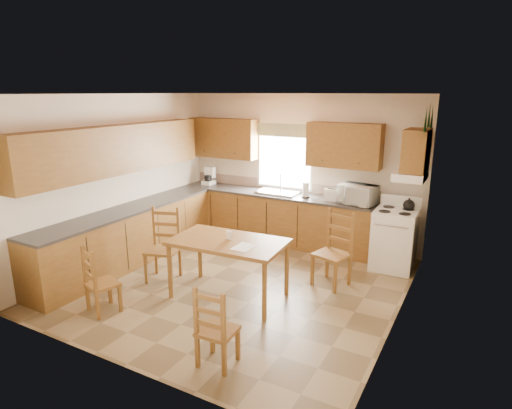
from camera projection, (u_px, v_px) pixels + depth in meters
The scene contains 35 objects.
floor at pixel (237, 283), 6.29m from camera, with size 4.50×4.50×0.00m, color olive.
ceiling at pixel (235, 94), 5.60m from camera, with size 4.50×4.50×0.00m, color brown.
wall_left at pixel (119, 179), 6.99m from camera, with size 4.50×4.50×0.00m, color beige.
wall_right at pixel (404, 216), 4.90m from camera, with size 4.50×4.50×0.00m, color beige.
wall_back at pixel (300, 169), 7.85m from camera, with size 4.50×4.50×0.00m, color beige.
wall_front at pixel (112, 243), 4.03m from camera, with size 4.50×4.50×0.00m, color beige.
lower_cab_back at pixel (274, 218), 8.00m from camera, with size 3.75×0.60×0.88m, color brown.
lower_cab_left at pixel (130, 237), 6.95m from camera, with size 0.60×3.60×0.88m, color brown.
counter_back at pixel (274, 194), 7.88m from camera, with size 3.75×0.63×0.04m, color #3A3734.
counter_left at pixel (128, 210), 6.84m from camera, with size 0.63×3.60×0.04m, color #3A3734.
backsplash at pixel (281, 185), 8.10m from camera, with size 3.75×0.01×0.18m, color gray.
upper_cab_back_left at pixel (224, 138), 8.30m from camera, with size 1.41×0.33×0.75m, color brown.
upper_cab_back_right at pixel (344, 145), 7.18m from camera, with size 1.25×0.33×0.75m, color brown.
upper_cab_left at pixel (116, 150), 6.65m from camera, with size 0.33×3.60×0.75m, color brown.
upper_cab_stove at pixel (416, 150), 6.23m from camera, with size 0.33×0.62×0.62m, color brown.
range_hood at pixel (410, 176), 6.35m from camera, with size 0.44×0.62×0.12m, color white.
window_frame at pixel (284, 157), 7.91m from camera, with size 1.13×0.02×1.18m, color white.
window_pane at pixel (284, 157), 7.91m from camera, with size 1.05×0.01×1.10m, color white.
window_valance at pixel (284, 130), 7.76m from camera, with size 1.19×0.01×0.24m, color #44572C.
sink_basin at pixel (278, 192), 7.84m from camera, with size 0.75×0.45×0.04m, color silver.
pine_decal_a at pixel (426, 118), 5.78m from camera, with size 0.22×0.22×0.36m, color #113913.
pine_decal_b at pixel (429, 114), 6.04m from camera, with size 0.22×0.22×0.36m, color #113913.
pine_decal_c at pixel (432, 116), 6.32m from camera, with size 0.22×0.22×0.36m, color #113913.
stove at pixel (394, 240), 6.73m from camera, with size 0.63×0.65×0.93m, color white.
coffeemaker at pixel (208, 177), 8.57m from camera, with size 0.19×0.23×0.32m, color white.
paper_towel at pixel (306, 190), 7.52m from camera, with size 0.11×0.11×0.27m, color white.
toaster at pixel (331, 195), 7.31m from camera, with size 0.24×0.16×0.20m, color white.
microwave at pixel (358, 194), 7.07m from camera, with size 0.54×0.39×0.33m, color white.
dining_table at pixel (229, 269), 5.79m from camera, with size 1.52×0.87×0.81m, color brown.
chair_near_left at pixel (102, 279), 5.38m from camera, with size 0.37×0.35×0.88m, color brown.
chair_near_right at pixel (217, 325), 4.33m from camera, with size 0.37×0.35×0.88m, color brown.
chair_far_left at pixel (162, 246), 6.29m from camera, with size 0.45×0.43×1.07m, color brown.
chair_far_right at pixel (332, 250), 6.11m from camera, with size 0.45×0.43×1.08m, color brown.
table_paper at pixel (244, 247), 5.44m from camera, with size 0.23×0.31×0.00m, color white.
table_card at pixel (229, 235), 5.71m from camera, with size 0.09×0.02×0.12m, color white.
Camera 1 is at (3.02, -4.94, 2.73)m, focal length 30.00 mm.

